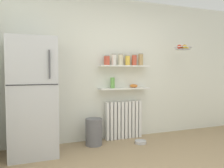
{
  "coord_description": "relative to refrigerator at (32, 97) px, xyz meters",
  "views": [
    {
      "loc": [
        -1.64,
        -1.97,
        1.27
      ],
      "look_at": [
        -0.28,
        1.6,
        1.05
      ],
      "focal_mm": 36.64,
      "sensor_mm": 36.0,
      "label": 1
    }
  ],
  "objects": [
    {
      "name": "storage_jar_4",
      "position": [
        1.82,
        0.23,
        0.59
      ],
      "size": [
        0.09,
        0.09,
        0.21
      ],
      "color": "#C64C38",
      "rests_on": "wall_shelf_upper"
    },
    {
      "name": "storage_jar_5",
      "position": [
        1.96,
        0.23,
        0.61
      ],
      "size": [
        0.09,
        0.09,
        0.23
      ],
      "color": "tan",
      "rests_on": "wall_shelf_upper"
    },
    {
      "name": "storage_jar_1",
      "position": [
        1.41,
        0.23,
        0.59
      ],
      "size": [
        0.09,
        0.09,
        0.21
      ],
      "color": "silver",
      "rests_on": "wall_shelf_upper"
    },
    {
      "name": "shelf_bowl",
      "position": [
        1.81,
        0.23,
        0.11
      ],
      "size": [
        0.15,
        0.15,
        0.07
      ],
      "primitive_type": "ellipsoid",
      "color": "orange",
      "rests_on": "wall_shelf_lower"
    },
    {
      "name": "storage_jar_3",
      "position": [
        1.68,
        0.23,
        0.59
      ],
      "size": [
        0.09,
        0.09,
        0.19
      ],
      "color": "yellow",
      "rests_on": "wall_shelf_upper"
    },
    {
      "name": "wall_shelf_upper",
      "position": [
        1.62,
        0.23,
        0.48
      ],
      "size": [
        0.96,
        0.22,
        0.02
      ],
      "primitive_type": "cube",
      "color": "white"
    },
    {
      "name": "radiator",
      "position": [
        1.62,
        0.26,
        -0.53
      ],
      "size": [
        0.71,
        0.12,
        0.7
      ],
      "color": "white",
      "rests_on": "ground_plane"
    },
    {
      "name": "storage_jar_0",
      "position": [
        1.28,
        0.23,
        0.58
      ],
      "size": [
        0.1,
        0.1,
        0.18
      ],
      "color": "#C64C38",
      "rests_on": "wall_shelf_upper"
    },
    {
      "name": "trash_bin",
      "position": [
        0.98,
        0.08,
        -0.65
      ],
      "size": [
        0.29,
        0.29,
        0.46
      ],
      "primitive_type": "cylinder",
      "color": "slate",
      "rests_on": "ground_plane"
    },
    {
      "name": "pet_food_bowl",
      "position": [
        1.77,
        -0.13,
        -0.86
      ],
      "size": [
        0.2,
        0.2,
        0.05
      ],
      "primitive_type": "cylinder",
      "color": "#B7B7BC",
      "rests_on": "ground_plane"
    },
    {
      "name": "back_wall",
      "position": [
        1.54,
        0.39,
        0.42
      ],
      "size": [
        7.04,
        0.1,
        2.6
      ],
      "primitive_type": "cube",
      "color": "silver",
      "rests_on": "ground_plane"
    },
    {
      "name": "wall_shelf_lower",
      "position": [
        1.62,
        0.23,
        0.06
      ],
      "size": [
        0.96,
        0.22,
        0.02
      ],
      "primitive_type": "cube",
      "color": "white"
    },
    {
      "name": "vase",
      "position": [
        1.38,
        0.23,
        0.17
      ],
      "size": [
        0.08,
        0.08,
        0.19
      ],
      "primitive_type": "cylinder",
      "color": "#66A84C",
      "rests_on": "wall_shelf_lower"
    },
    {
      "name": "refrigerator",
      "position": [
        0.0,
        0.0,
        0.0
      ],
      "size": [
        0.69,
        0.72,
        1.76
      ],
      "color": "#B7BABF",
      "rests_on": "ground_plane"
    },
    {
      "name": "hanging_fruit_basket",
      "position": [
        2.71,
        -0.03,
        0.83
      ],
      "size": [
        0.34,
        0.34,
        0.1
      ],
      "color": "#B2B2B7"
    },
    {
      "name": "storage_jar_2",
      "position": [
        1.55,
        0.23,
        0.6
      ],
      "size": [
        0.09,
        0.09,
        0.21
      ],
      "color": "beige",
      "rests_on": "wall_shelf_upper"
    }
  ]
}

